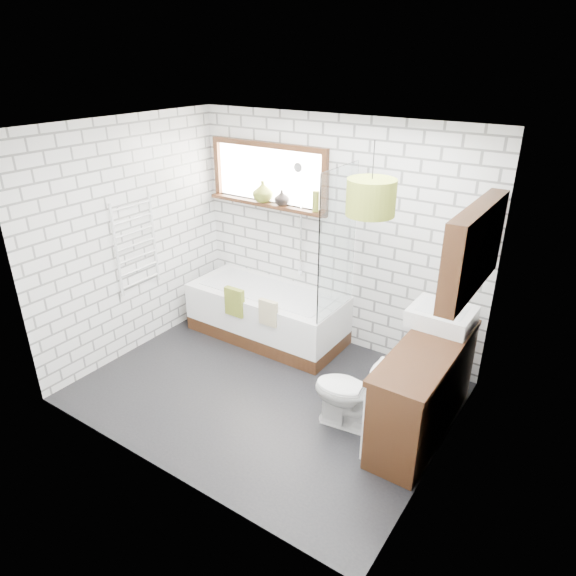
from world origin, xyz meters
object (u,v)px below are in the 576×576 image
Objects in this scene: bathtub at (267,313)px; toilet at (352,393)px; vanity at (424,390)px; basin at (442,316)px; pendant at (371,197)px.

toilet is at bearing -29.47° from bathtub.
bathtub is 2.17m from vanity.
basin is at bearing 97.57° from vanity.
basin is at bearing 62.52° from pendant.
pendant is (1.62, -0.91, 1.81)m from bathtub.
toilet is at bearing -122.54° from basin.
basin reaches higher than bathtub.
bathtub is 1.23× the size of vanity.
vanity is 2.73× the size of basin.
vanity reaches higher than toilet.
basin is 1.05m from toilet.
bathtub is at bearing -127.96° from toilet.
bathtub is at bearing 164.36° from vanity.
basin is at bearing -3.75° from bathtub.
pendant reaches higher than vanity.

